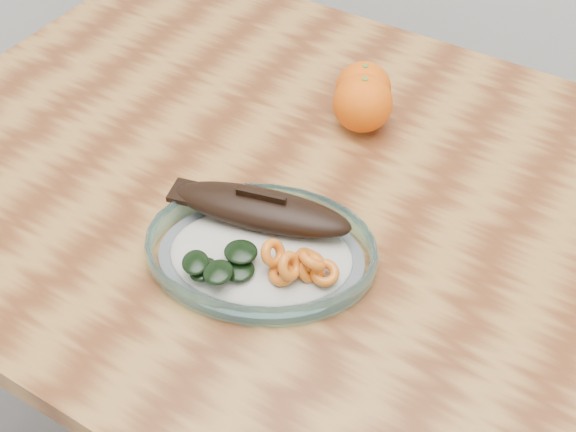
{
  "coord_description": "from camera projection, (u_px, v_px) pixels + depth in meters",
  "views": [
    {
      "loc": [
        0.28,
        -0.58,
        1.38
      ],
      "look_at": [
        -0.02,
        -0.08,
        0.77
      ],
      "focal_mm": 45.0,
      "sensor_mm": 36.0,
      "label": 1
    }
  ],
  "objects": [
    {
      "name": "orange_left",
      "position": [
        363.0,
        89.0,
        1.0
      ],
      "size": [
        0.08,
        0.08,
        0.08
      ],
      "primitive_type": "sphere",
      "color": "#FF5C05",
      "rests_on": "dining_table"
    },
    {
      "name": "orange_right",
      "position": [
        363.0,
        103.0,
        0.97
      ],
      "size": [
        0.08,
        0.08,
        0.08
      ],
      "primitive_type": "sphere",
      "color": "#FF5C05",
      "rests_on": "dining_table"
    },
    {
      "name": "plated_meal",
      "position": [
        261.0,
        248.0,
        0.82
      ],
      "size": [
        0.62,
        0.62,
        0.08
      ],
      "rotation": [
        0.0,
        0.0,
        0.39
      ],
      "color": "white",
      "rests_on": "dining_table"
    },
    {
      "name": "dining_table",
      "position": [
        332.0,
        248.0,
        0.98
      ],
      "size": [
        1.2,
        0.8,
        0.75
      ],
      "color": "brown",
      "rests_on": "ground"
    }
  ]
}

